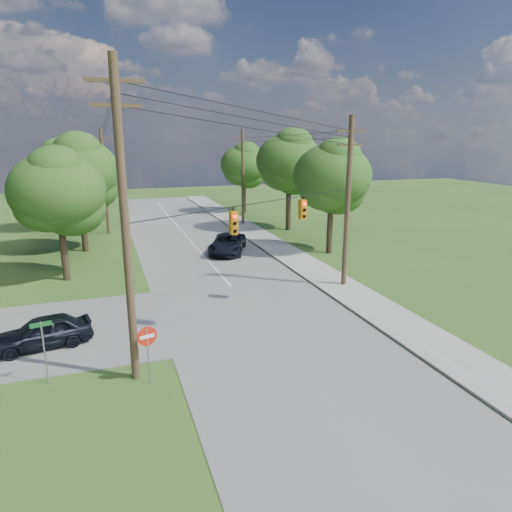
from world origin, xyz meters
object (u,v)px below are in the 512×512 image
object	(u,v)px
pole_north_e	(243,177)
do_not_enter_sign	(147,342)
pole_north_w	(105,181)
car_cross_dark	(43,332)
pole_ne	(348,201)
pole_sw	(125,223)
car_main_north	(228,243)

from	to	relation	value
pole_north_e	do_not_enter_sign	size ratio (longest dim) A/B	4.26
pole_north_w	car_cross_dark	world-z (taller)	pole_north_w
pole_north_e	pole_north_w	world-z (taller)	same
pole_ne	do_not_enter_sign	bearing A→B (deg)	-147.84
car_cross_dark	pole_sw	bearing A→B (deg)	31.56
car_main_north	do_not_enter_sign	world-z (taller)	do_not_enter_sign
pole_sw	car_main_north	bearing A→B (deg)	64.47
pole_ne	pole_north_e	size ratio (longest dim) A/B	1.05
car_cross_dark	car_main_north	distance (m)	18.82
pole_sw	pole_north_e	world-z (taller)	pole_sw
pole_north_e	car_cross_dark	bearing A→B (deg)	-124.07
pole_sw	pole_ne	xyz separation A→B (m)	(13.50, 7.60, -0.76)
pole_ne	pole_north_w	size ratio (longest dim) A/B	1.05
car_main_north	pole_ne	bearing A→B (deg)	-42.38
do_not_enter_sign	car_main_north	bearing A→B (deg)	51.51
pole_sw	do_not_enter_sign	xyz separation A→B (m)	(0.47, -0.59, -4.52)
pole_ne	car_main_north	bearing A→B (deg)	114.38
car_main_north	pole_north_w	bearing A→B (deg)	151.83
pole_north_w	car_main_north	bearing A→B (deg)	-51.41
pole_north_e	car_cross_dark	size ratio (longest dim) A/B	2.37
car_main_north	pole_north_e	bearing A→B (deg)	90.38
pole_sw	car_cross_dark	world-z (taller)	pole_sw
pole_sw	car_main_north	xyz separation A→B (m)	(8.69, 18.20, -5.43)
pole_north_e	pole_north_w	xyz separation A→B (m)	(-13.90, 0.00, 0.00)
pole_ne	pole_north_w	xyz separation A→B (m)	(-13.90, 22.00, -0.34)
do_not_enter_sign	pole_ne	bearing A→B (deg)	17.30
pole_sw	pole_north_e	xyz separation A→B (m)	(13.50, 29.60, -1.10)
pole_north_w	do_not_enter_sign	world-z (taller)	pole_north_w
pole_north_e	car_cross_dark	distance (m)	31.11
car_cross_dark	do_not_enter_sign	size ratio (longest dim) A/B	1.80
car_cross_dark	car_main_north	xyz separation A→B (m)	(12.45, 14.12, 0.04)
pole_ne	car_main_north	world-z (taller)	pole_ne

